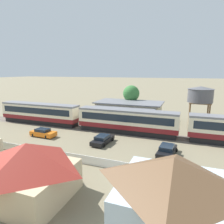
# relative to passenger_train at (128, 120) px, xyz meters

# --- Properties ---
(ground_plane) EXTENTS (600.00, 600.00, 0.00)m
(ground_plane) POSITION_rel_passenger_train_xyz_m (-1.72, 0.36, -2.28)
(ground_plane) COLOR #7A7056
(passenger_train) EXTENTS (54.20, 2.85, 4.12)m
(passenger_train) POSITION_rel_passenger_train_xyz_m (0.00, 0.00, 0.00)
(passenger_train) COLOR maroon
(passenger_train) RESTS_ON ground_plane
(railway_track) EXTENTS (112.11, 3.60, 0.04)m
(railway_track) POSITION_rel_passenger_train_xyz_m (-6.68, 0.00, -2.28)
(railway_track) COLOR #665B51
(railway_track) RESTS_ON ground_plane
(station_building) EXTENTS (14.10, 8.91, 4.04)m
(station_building) POSITION_rel_passenger_train_xyz_m (-2.49, 9.13, -0.23)
(station_building) COLOR beige
(station_building) RESTS_ON ground_plane
(water_tower) EXTENTS (4.81, 4.81, 7.70)m
(water_tower) POSITION_rel_passenger_train_xyz_m (11.45, 9.42, 3.78)
(water_tower) COLOR brown
(water_tower) RESTS_ON ground_plane
(cottage_red_roof_2) EXTENTS (7.27, 6.57, 4.80)m
(cottage_red_roof_2) POSITION_rel_passenger_train_xyz_m (-2.78, -20.12, 0.21)
(cottage_red_roof_2) COLOR tan
(cottage_red_roof_2) RESTS_ON ground_plane
(cottage_brown_roof) EXTENTS (7.83, 7.44, 4.82)m
(cottage_brown_roof) POSITION_rel_passenger_train_xyz_m (8.59, -18.81, 0.22)
(cottage_brown_roof) COLOR silver
(cottage_brown_roof) RESTS_ON ground_plane
(picket_fence_front) EXTENTS (46.12, 0.06, 1.05)m
(picket_fence_front) POSITION_rel_passenger_train_xyz_m (-8.85, -13.05, -1.76)
(picket_fence_front) COLOR white
(picket_fence_front) RESTS_ON ground_plane
(parked_car_orange) EXTENTS (4.27, 1.86, 1.32)m
(parked_car_orange) POSITION_rel_passenger_train_xyz_m (-12.44, -6.71, -1.65)
(parked_car_orange) COLOR orange
(parked_car_orange) RESTS_ON ground_plane
(parked_car_black) EXTENTS (2.50, 4.55, 1.24)m
(parked_car_black) POSITION_rel_passenger_train_xyz_m (-2.13, -6.15, -1.69)
(parked_car_black) COLOR black
(parked_car_black) RESTS_ON ground_plane
(parked_car_black_2) EXTENTS (2.56, 4.54, 1.33)m
(parked_car_black_2) POSITION_rel_passenger_train_xyz_m (7.19, -7.09, -1.66)
(parked_car_black_2) COLOR black
(parked_car_black_2) RESTS_ON ground_plane
(yard_tree_2) EXTENTS (3.83, 3.83, 7.30)m
(yard_tree_2) POSITION_rel_passenger_train_xyz_m (-3.15, 13.09, 3.06)
(yard_tree_2) COLOR #4C3823
(yard_tree_2) RESTS_ON ground_plane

